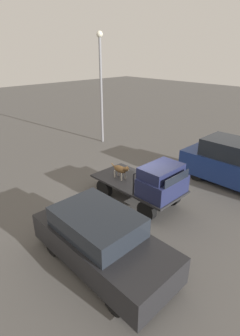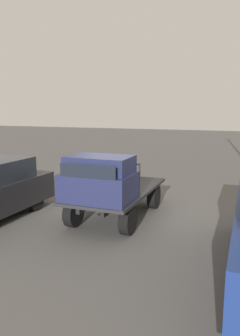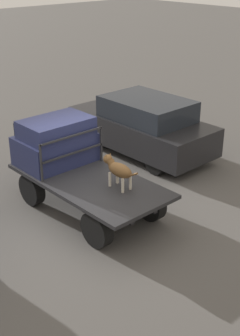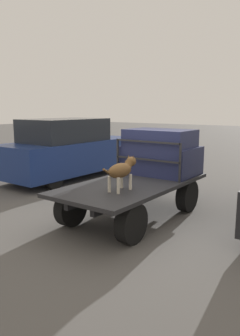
{
  "view_description": "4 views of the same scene",
  "coord_description": "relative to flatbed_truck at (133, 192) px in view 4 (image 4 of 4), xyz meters",
  "views": [
    {
      "loc": [
        6.23,
        -7.03,
        5.68
      ],
      "look_at": [
        -0.78,
        -0.22,
        1.27
      ],
      "focal_mm": 28.0,
      "sensor_mm": 36.0,
      "label": 1
    },
    {
      "loc": [
        8.34,
        3.37,
        3.04
      ],
      "look_at": [
        -0.78,
        -0.22,
        1.27
      ],
      "focal_mm": 35.0,
      "sensor_mm": 36.0,
      "label": 2
    },
    {
      "loc": [
        -7.27,
        5.72,
        5.3
      ],
      "look_at": [
        -0.78,
        -0.22,
        1.27
      ],
      "focal_mm": 50.0,
      "sensor_mm": 36.0,
      "label": 3
    },
    {
      "loc": [
        -5.79,
        -3.92,
        2.41
      ],
      "look_at": [
        -0.78,
        -0.22,
        1.27
      ],
      "focal_mm": 35.0,
      "sensor_mm": 36.0,
      "label": 4
    }
  ],
  "objects": [
    {
      "name": "dog",
      "position": [
        -0.71,
        -0.22,
        0.64
      ],
      "size": [
        1.04,
        0.29,
        0.67
      ],
      "rotation": [
        0.0,
        0.0,
        -0.16
      ],
      "color": "beige",
      "rests_on": "flatbed_truck"
    },
    {
      "name": "truck_headboard",
      "position": [
        0.56,
        0.0,
        0.8
      ],
      "size": [
        0.04,
        1.71,
        0.86
      ],
      "color": "#232326",
      "rests_on": "flatbed_truck"
    },
    {
      "name": "parked_pickup_far",
      "position": [
        2.24,
        4.21,
        0.42
      ],
      "size": [
        5.06,
        1.96,
        2.06
      ],
      "rotation": [
        0.0,
        0.0,
        -0.04
      ],
      "color": "black",
      "rests_on": "ground"
    },
    {
      "name": "truck_cab",
      "position": [
        1.2,
        0.0,
        0.75
      ],
      "size": [
        1.21,
        1.71,
        1.09
      ],
      "color": "#1E2347",
      "rests_on": "flatbed_truck"
    },
    {
      "name": "flatbed_truck",
      "position": [
        0.0,
        0.0,
        0.0
      ],
      "size": [
        3.76,
        1.83,
        0.81
      ],
      "color": "black",
      "rests_on": "ground"
    },
    {
      "name": "ground_plane",
      "position": [
        0.0,
        0.0,
        -0.58
      ],
      "size": [
        80.0,
        80.0,
        0.0
      ],
      "primitive_type": "plane",
      "color": "#514F4C"
    }
  ]
}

